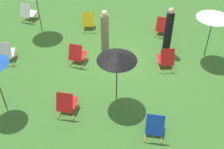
{
  "coord_description": "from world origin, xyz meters",
  "views": [
    {
      "loc": [
        -1.21,
        8.03,
        6.33
      ],
      "look_at": [
        0.0,
        1.2,
        0.5
      ],
      "focal_mm": 45.37,
      "sensor_mm": 36.0,
      "label": 1
    }
  ],
  "objects_px": {
    "deckchair_0": "(6,53)",
    "deckchair_13": "(155,125)",
    "umbrella_2": "(214,15)",
    "person_0": "(105,32)",
    "deckchair_2": "(166,59)",
    "deckchair_3": "(67,103)",
    "deckchair_8": "(28,13)",
    "deckchair_9": "(88,22)",
    "deckchair_1": "(163,27)",
    "deckchair_10": "(77,55)",
    "person_1": "(168,31)",
    "umbrella_1": "(117,56)"
  },
  "relations": [
    {
      "from": "deckchair_0",
      "to": "deckchair_13",
      "type": "relative_size",
      "value": 1.02
    },
    {
      "from": "umbrella_2",
      "to": "person_0",
      "type": "bearing_deg",
      "value": 5.01
    },
    {
      "from": "deckchair_2",
      "to": "deckchair_3",
      "type": "height_order",
      "value": "same"
    },
    {
      "from": "deckchair_8",
      "to": "person_0",
      "type": "bearing_deg",
      "value": 167.96
    },
    {
      "from": "deckchair_9",
      "to": "deckchair_13",
      "type": "xyz_separation_m",
      "value": [
        -3.09,
        5.15,
        0.0
      ]
    },
    {
      "from": "deckchair_8",
      "to": "deckchair_1",
      "type": "bearing_deg",
      "value": -169.56
    },
    {
      "from": "umbrella_2",
      "to": "person_0",
      "type": "relative_size",
      "value": 1.06
    },
    {
      "from": "deckchair_10",
      "to": "deckchair_13",
      "type": "xyz_separation_m",
      "value": [
        -2.92,
        2.78,
        0.0
      ]
    },
    {
      "from": "deckchair_2",
      "to": "person_1",
      "type": "relative_size",
      "value": 0.48
    },
    {
      "from": "deckchair_13",
      "to": "deckchair_1",
      "type": "bearing_deg",
      "value": -90.72
    },
    {
      "from": "deckchair_0",
      "to": "deckchair_3",
      "type": "bearing_deg",
      "value": 130.61
    },
    {
      "from": "deckchair_8",
      "to": "deckchair_13",
      "type": "bearing_deg",
      "value": 149.59
    },
    {
      "from": "deckchair_3",
      "to": "deckchair_10",
      "type": "xyz_separation_m",
      "value": [
        0.34,
        -2.4,
        0.0
      ]
    },
    {
      "from": "deckchair_2",
      "to": "deckchair_10",
      "type": "bearing_deg",
      "value": -10.23
    },
    {
      "from": "person_0",
      "to": "person_1",
      "type": "height_order",
      "value": "person_1"
    },
    {
      "from": "deckchair_3",
      "to": "umbrella_2",
      "type": "xyz_separation_m",
      "value": [
        -4.24,
        -3.67,
        1.33
      ]
    },
    {
      "from": "umbrella_2",
      "to": "deckchair_2",
      "type": "bearing_deg",
      "value": 34.49
    },
    {
      "from": "person_1",
      "to": "deckchair_10",
      "type": "bearing_deg",
      "value": 104.68
    },
    {
      "from": "deckchair_0",
      "to": "deckchair_1",
      "type": "height_order",
      "value": "same"
    },
    {
      "from": "deckchair_3",
      "to": "umbrella_2",
      "type": "bearing_deg",
      "value": -138.82
    },
    {
      "from": "deckchair_10",
      "to": "umbrella_2",
      "type": "height_order",
      "value": "umbrella_2"
    },
    {
      "from": "deckchair_13",
      "to": "person_0",
      "type": "relative_size",
      "value": 0.49
    },
    {
      "from": "umbrella_2",
      "to": "person_0",
      "type": "distance_m",
      "value": 3.87
    },
    {
      "from": "deckchair_0",
      "to": "deckchair_13",
      "type": "height_order",
      "value": "same"
    },
    {
      "from": "deckchair_3",
      "to": "deckchair_8",
      "type": "height_order",
      "value": "same"
    },
    {
      "from": "deckchair_8",
      "to": "deckchair_3",
      "type": "bearing_deg",
      "value": 135.54
    },
    {
      "from": "deckchair_2",
      "to": "umbrella_1",
      "type": "relative_size",
      "value": 0.48
    },
    {
      "from": "deckchair_3",
      "to": "umbrella_2",
      "type": "relative_size",
      "value": 0.46
    },
    {
      "from": "deckchair_8",
      "to": "person_0",
      "type": "relative_size",
      "value": 0.5
    },
    {
      "from": "deckchair_2",
      "to": "deckchair_3",
      "type": "bearing_deg",
      "value": 28.41
    },
    {
      "from": "deckchair_0",
      "to": "deckchair_1",
      "type": "xyz_separation_m",
      "value": [
        -5.49,
        -2.82,
        0.0
      ]
    },
    {
      "from": "umbrella_1",
      "to": "deckchair_1",
      "type": "bearing_deg",
      "value": -107.24
    },
    {
      "from": "person_0",
      "to": "person_1",
      "type": "relative_size",
      "value": 0.96
    },
    {
      "from": "deckchair_9",
      "to": "deckchair_2",
      "type": "bearing_deg",
      "value": 135.42
    },
    {
      "from": "deckchair_9",
      "to": "person_0",
      "type": "xyz_separation_m",
      "value": [
        -1.0,
        1.43,
        0.44
      ]
    },
    {
      "from": "umbrella_1",
      "to": "deckchair_0",
      "type": "bearing_deg",
      "value": -16.07
    },
    {
      "from": "deckchair_0",
      "to": "deckchair_8",
      "type": "height_order",
      "value": "same"
    },
    {
      "from": "umbrella_2",
      "to": "person_1",
      "type": "bearing_deg",
      "value": -4.35
    },
    {
      "from": "deckchair_13",
      "to": "person_1",
      "type": "relative_size",
      "value": 0.47
    },
    {
      "from": "deckchair_0",
      "to": "umbrella_1",
      "type": "xyz_separation_m",
      "value": [
        -4.24,
        1.22,
        1.27
      ]
    },
    {
      "from": "deckchair_8",
      "to": "person_1",
      "type": "height_order",
      "value": "person_1"
    },
    {
      "from": "umbrella_1",
      "to": "deckchair_10",
      "type": "bearing_deg",
      "value": -42.83
    },
    {
      "from": "deckchair_10",
      "to": "deckchair_9",
      "type": "bearing_deg",
      "value": -78.24
    },
    {
      "from": "deckchair_10",
      "to": "umbrella_2",
      "type": "distance_m",
      "value": 4.93
    },
    {
      "from": "umbrella_1",
      "to": "person_1",
      "type": "bearing_deg",
      "value": -116.32
    },
    {
      "from": "deckchair_1",
      "to": "umbrella_1",
      "type": "relative_size",
      "value": 0.47
    },
    {
      "from": "deckchair_0",
      "to": "umbrella_1",
      "type": "bearing_deg",
      "value": 150.01
    },
    {
      "from": "deckchair_9",
      "to": "person_0",
      "type": "height_order",
      "value": "person_0"
    },
    {
      "from": "deckchair_0",
      "to": "umbrella_1",
      "type": "distance_m",
      "value": 4.59
    },
    {
      "from": "deckchair_0",
      "to": "deckchair_2",
      "type": "relative_size",
      "value": 0.99
    }
  ]
}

